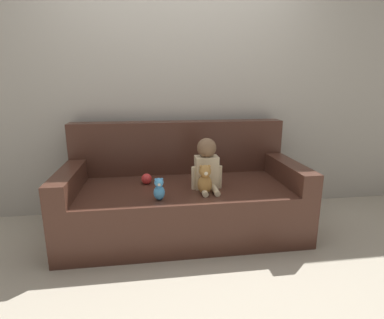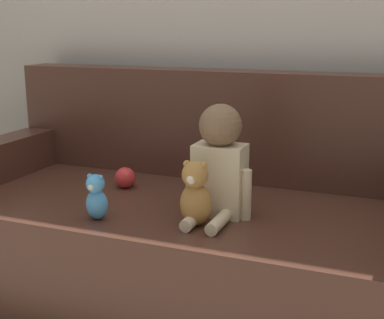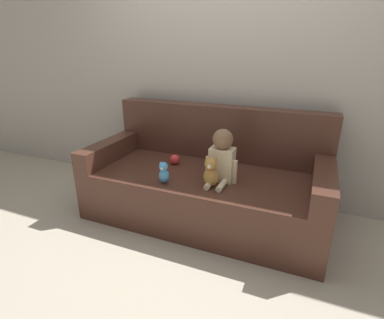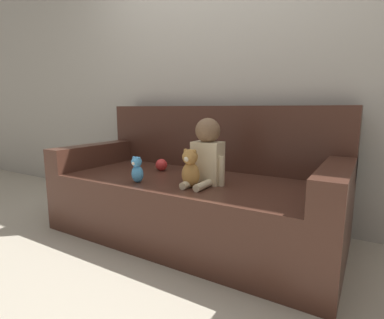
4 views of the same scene
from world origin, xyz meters
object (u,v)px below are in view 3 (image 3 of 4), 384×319
at_px(person_baby, 222,157).
at_px(toy_ball, 175,159).
at_px(couch, 207,182).
at_px(teddy_bear_brown, 211,172).
at_px(plush_toy_side, 164,173).

xyz_separation_m(person_baby, toy_ball, (-0.50, 0.18, -0.15)).
relative_size(couch, teddy_bear_brown, 8.45).
distance_m(couch, teddy_bear_brown, 0.43).
bearing_deg(teddy_bear_brown, person_baby, 73.76).
height_order(person_baby, plush_toy_side, person_baby).
height_order(couch, toy_ball, couch).
bearing_deg(plush_toy_side, couch, 61.27).
height_order(couch, person_baby, couch).
xyz_separation_m(couch, toy_ball, (-0.32, -0.01, 0.17)).
bearing_deg(couch, person_baby, -45.35).
distance_m(person_baby, toy_ball, 0.56).
distance_m(teddy_bear_brown, toy_ball, 0.57).
distance_m(teddy_bear_brown, plush_toy_side, 0.38).
relative_size(couch, toy_ball, 21.98).
xyz_separation_m(couch, person_baby, (0.19, -0.19, 0.33)).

